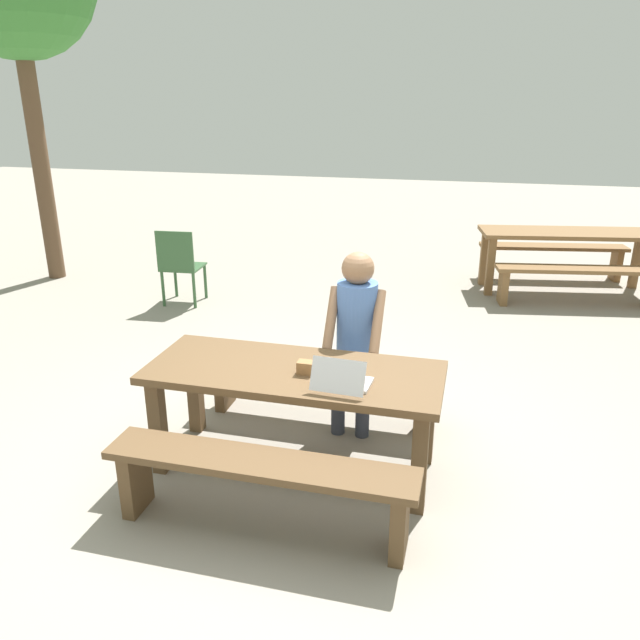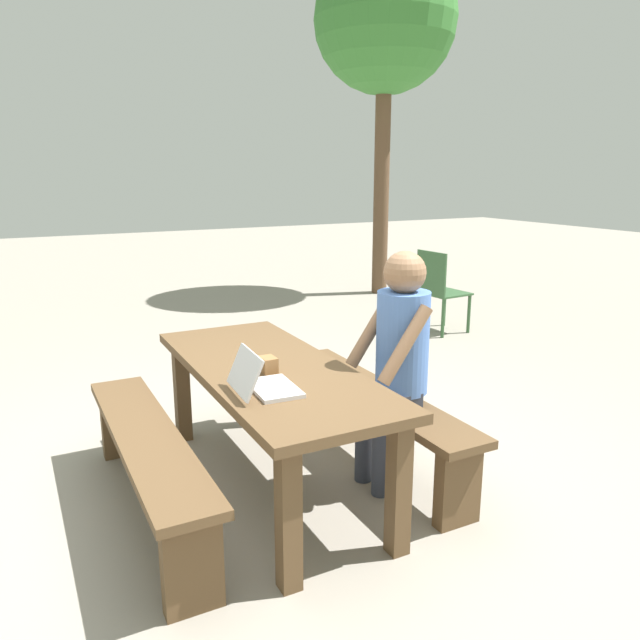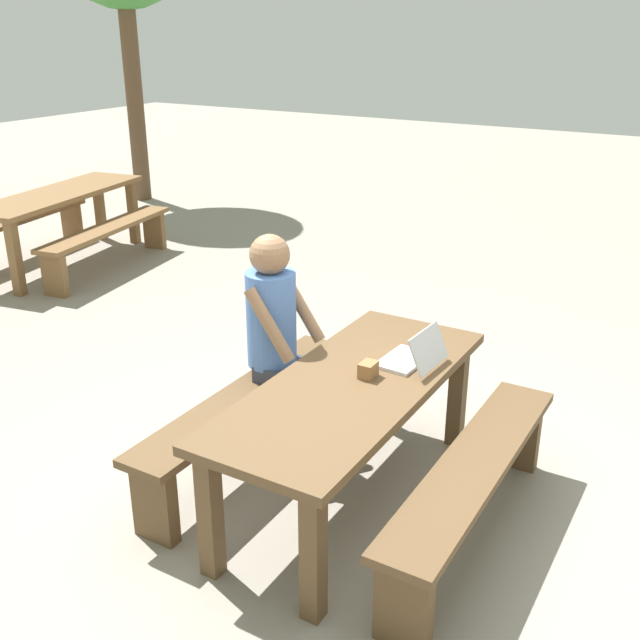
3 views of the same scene
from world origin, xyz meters
TOP-DOWN VIEW (x-y plane):
  - ground_plane at (0.00, 0.00)m, footprint 30.00×30.00m
  - picnic_table_front at (0.00, 0.00)m, footprint 1.87×0.75m
  - bench_near at (0.00, -0.67)m, footprint 1.76×0.30m
  - bench_far at (0.00, 0.67)m, footprint 1.76×0.30m
  - laptop at (0.35, -0.18)m, footprint 0.34×0.31m
  - small_pouch at (0.09, -0.05)m, footprint 0.10×0.08m
  - person_seated at (0.27, 0.64)m, footprint 0.40×0.40m
  - picnic_table_mid at (2.14, 4.59)m, footprint 2.18×1.00m
  - bench_mid_south at (2.23, 4.03)m, footprint 1.91×0.62m
  - bench_mid_north at (2.04, 5.14)m, footprint 1.91×0.62m

SIDE VIEW (x-z plane):
  - ground_plane at x=0.00m, z-range 0.00..0.00m
  - bench_near at x=0.00m, z-range 0.12..0.58m
  - bench_far at x=0.00m, z-range 0.12..0.58m
  - bench_mid_south at x=2.23m, z-range 0.12..0.58m
  - bench_mid_north at x=2.04m, z-range 0.12..0.58m
  - picnic_table_front at x=0.00m, z-range 0.25..0.95m
  - picnic_table_mid at x=2.14m, z-range 0.26..1.03m
  - small_pouch at x=0.09m, z-range 0.71..0.79m
  - laptop at x=0.35m, z-range 0.66..0.86m
  - person_seated at x=0.27m, z-range 0.12..1.44m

